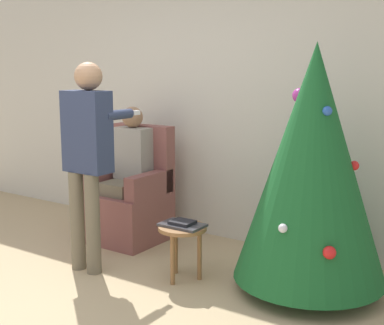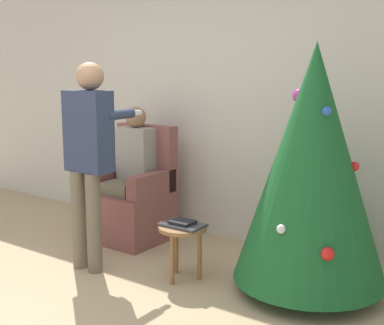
# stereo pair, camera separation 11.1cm
# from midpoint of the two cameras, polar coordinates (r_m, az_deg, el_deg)

# --- Properties ---
(ground_plane) EXTENTS (14.00, 14.00, 0.00)m
(ground_plane) POSITION_cam_midpoint_polar(r_m,az_deg,el_deg) (3.95, -16.04, -15.31)
(ground_plane) COLOR tan
(wall_back) EXTENTS (8.00, 0.06, 2.70)m
(wall_back) POSITION_cam_midpoint_polar(r_m,az_deg,el_deg) (5.25, 2.71, 6.67)
(wall_back) COLOR beige
(wall_back) RESTS_ON ground_plane
(christmas_tree) EXTENTS (1.13, 1.13, 1.85)m
(christmas_tree) POSITION_cam_midpoint_polar(r_m,az_deg,el_deg) (3.98, 13.50, -0.21)
(christmas_tree) COLOR brown
(christmas_tree) RESTS_ON ground_plane
(armchair) EXTENTS (0.67, 0.65, 1.11)m
(armchair) POSITION_cam_midpoint_polar(r_m,az_deg,el_deg) (5.26, -5.61, -4.03)
(armchair) COLOR brown
(armchair) RESTS_ON ground_plane
(person_seated) EXTENTS (0.36, 0.46, 1.30)m
(person_seated) POSITION_cam_midpoint_polar(r_m,az_deg,el_deg) (5.16, -5.91, -0.50)
(person_seated) COLOR #6B604C
(person_seated) RESTS_ON ground_plane
(person_standing) EXTENTS (0.42, 0.57, 1.71)m
(person_standing) POSITION_cam_midpoint_polar(r_m,az_deg,el_deg) (4.41, -10.24, 1.55)
(person_standing) COLOR #6B604C
(person_standing) RESTS_ON ground_plane
(side_stool) EXTENTS (0.38, 0.38, 0.44)m
(side_stool) POSITION_cam_midpoint_polar(r_m,az_deg,el_deg) (4.25, -0.27, -7.74)
(side_stool) COLOR olive
(side_stool) RESTS_ON ground_plane
(laptop) EXTENTS (0.35, 0.22, 0.02)m
(laptop) POSITION_cam_midpoint_polar(r_m,az_deg,el_deg) (4.22, -0.27, -6.67)
(laptop) COLOR #38383D
(laptop) RESTS_ON side_stool
(book) EXTENTS (0.18, 0.15, 0.02)m
(book) POSITION_cam_midpoint_polar(r_m,az_deg,el_deg) (4.22, -0.27, -6.38)
(book) COLOR black
(book) RESTS_ON laptop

